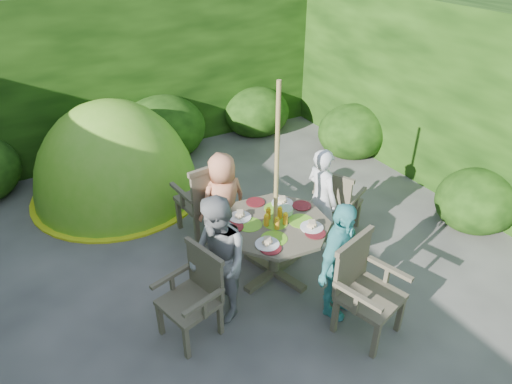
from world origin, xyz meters
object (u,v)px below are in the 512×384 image
garden_chair_right (336,201)px  garden_chair_left (195,293)px  child_back (223,201)px  dome_tent (120,194)px  child_front (338,261)px  child_right (321,198)px  child_left (218,261)px  garden_chair_front (364,287)px  parasol_pole (276,189)px  garden_chair_back (206,198)px  patio_table (275,231)px

garden_chair_right → garden_chair_left: (-2.12, -0.60, 0.00)m
child_back → dome_tent: 2.04m
child_back → child_front: size_ratio=0.95×
child_right → dome_tent: 3.00m
garden_chair_right → child_left: child_left is taller
child_left → child_right: bearing=109.4°
garden_chair_front → garden_chair_left: bearing=135.4°
child_front → child_back: bearing=79.0°
garden_chair_left → garden_chair_right: bearing=90.5°
parasol_pole → dome_tent: (-1.02, 2.55, -1.10)m
garden_chair_left → child_front: child_front is taller
child_front → garden_chair_right: bearing=24.4°
garden_chair_left → garden_chair_back: garden_chair_back is taller
patio_table → child_right: 0.80m
parasol_pole → dome_tent: size_ratio=0.80×
parasol_pole → garden_chair_right: parasol_pole is taller
garden_chair_right → garden_chair_left: garden_chair_left is taller
patio_table → garden_chair_right: garden_chair_right is taller
child_left → dome_tent: dome_tent is taller
child_right → garden_chair_front: bearing=155.8°
garden_chair_right → garden_chair_back: bearing=35.6°
child_left → child_back: child_left is taller
garden_chair_front → child_front: 0.32m
garden_chair_right → dome_tent: dome_tent is taller
garden_chair_back → child_left: size_ratio=0.74×
parasol_pole → garden_chair_front: (0.31, -1.05, -0.60)m
garden_chair_front → child_left: 1.37m
child_left → dome_tent: bearing=-171.6°
parasol_pole → child_right: bearing=16.2°
garden_chair_right → child_left: size_ratio=0.65×
garden_chair_front → child_right: child_right is taller
child_right → parasol_pole: bearing=101.9°
garden_chair_front → child_back: 1.90m
garden_chair_back → parasol_pole: bearing=100.6°
parasol_pole → garden_chair_left: bearing=-163.7°
child_right → child_front: 1.13m
patio_table → garden_chair_right: bearing=15.5°
garden_chair_right → dome_tent: bearing=16.8°
garden_chair_left → child_left: bearing=91.0°
child_left → dome_tent: (-0.25, 2.77, -0.66)m
garden_chair_left → garden_chair_front: garden_chair_front is taller
child_right → child_back: 1.13m
garden_chair_left → garden_chair_back: (0.74, 1.36, 0.07)m
dome_tent → garden_chair_left: bearing=-76.4°
child_right → child_front: size_ratio=0.99×
garden_chair_right → garden_chair_front: garden_chair_front is taller
garden_chair_back → child_right: child_right is taller
dome_tent → garden_chair_front: bearing=-55.4°
child_front → garden_chair_front: bearing=-101.0°
dome_tent → child_right: bearing=-38.0°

